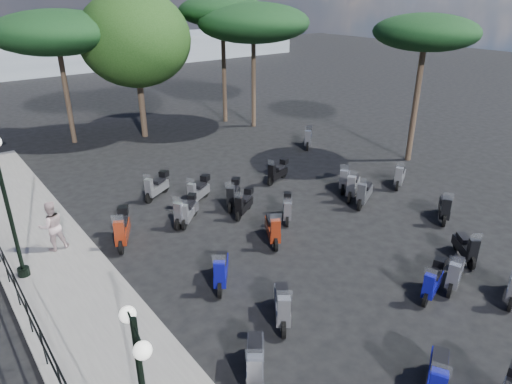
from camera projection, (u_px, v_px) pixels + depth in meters
ground at (311, 270)px, 14.51m from camera, size 120.00×120.00×0.00m
sidewalk at (74, 298)px, 13.05m from camera, size 3.00×30.00×0.15m
railing at (20, 295)px, 11.85m from camera, size 0.04×26.04×1.10m
lamp_post_1 at (6, 201)px, 12.94m from camera, size 0.61×1.25×4.40m
pedestrian_far at (52, 226)px, 15.04m from camera, size 0.85×0.67×1.73m
scooter_1 at (437, 378)px, 9.83m from camera, size 1.67×1.04×1.47m
scooter_2 at (255, 362)px, 10.24m from camera, size 1.24×1.53×1.47m
scooter_3 at (221, 271)px, 13.58m from camera, size 1.18×1.49×1.43m
scooter_4 at (185, 212)px, 17.19m from camera, size 1.50×1.03×1.36m
scooter_5 at (122, 229)px, 15.77m from camera, size 1.08×1.69×1.47m
scooter_8 at (282, 306)px, 12.08m from camera, size 1.20×1.52×1.45m
scooter_9 at (273, 229)px, 15.89m from camera, size 1.05×1.61×1.43m
scooter_10 at (188, 211)px, 17.24m from camera, size 1.22×1.19×1.24m
scooter_11 at (233, 195)px, 18.54m from camera, size 1.30×1.27×1.32m
scooter_14 at (433, 282)px, 13.10m from camera, size 1.54×0.74×1.26m
scooter_15 at (287, 209)px, 17.46m from camera, size 1.09×1.24×1.20m
scooter_16 at (244, 204)px, 17.84m from camera, size 1.36×0.97×1.22m
scooter_17 at (199, 191)px, 18.88m from camera, size 1.50×1.00×1.32m
scooter_20 at (455, 274)px, 13.48m from camera, size 1.63×0.83×1.36m
scooter_21 at (344, 179)px, 20.09m from camera, size 1.46×1.15×1.39m
scooter_22 at (353, 186)px, 19.34m from camera, size 1.61×1.11×1.46m
scooter_23 at (278, 172)px, 20.93m from camera, size 1.52×0.72×1.25m
scooter_25 at (466, 248)px, 14.87m from camera, size 1.09×1.35×1.30m
scooter_26 at (444, 208)px, 17.45m from camera, size 1.52×1.09×1.40m
scooter_27 at (364, 194)px, 18.67m from camera, size 1.64×0.96×1.41m
scooter_28 at (400, 176)px, 20.45m from camera, size 1.52×0.97×1.34m
scooter_29 at (308, 138)px, 25.51m from camera, size 1.38×1.35×1.40m
scooter_30 at (157, 187)px, 19.32m from camera, size 1.50×1.00×1.32m
broadleaf_tree at (135, 39)px, 25.28m from camera, size 6.20×6.20×8.24m
pine_0 at (253, 23)px, 27.01m from camera, size 6.71×6.71×7.49m
pine_1 at (222, 11)px, 27.89m from camera, size 5.43×5.43×7.87m
pine_2 at (56, 33)px, 24.02m from camera, size 6.73×6.73×7.24m
pine_3 at (426, 33)px, 21.23m from camera, size 4.90×4.90×7.17m
distant_hills at (6, 60)px, 46.52m from camera, size 70.00×8.00×3.00m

